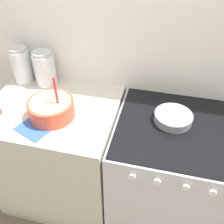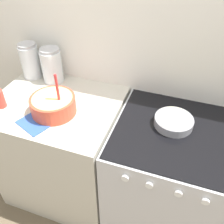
{
  "view_description": "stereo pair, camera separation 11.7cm",
  "coord_description": "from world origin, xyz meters",
  "px_view_note": "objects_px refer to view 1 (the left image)",
  "views": [
    {
      "loc": [
        0.26,
        -0.8,
        1.94
      ],
      "look_at": [
        -0.01,
        0.33,
        0.98
      ],
      "focal_mm": 40.0,
      "sensor_mm": 36.0,
      "label": 1
    },
    {
      "loc": [
        0.37,
        -0.77,
        1.94
      ],
      "look_at": [
        -0.01,
        0.33,
        0.98
      ],
      "focal_mm": 40.0,
      "sensor_mm": 36.0,
      "label": 2
    }
  ],
  "objects_px": {
    "stove": "(166,174)",
    "storage_jar_left": "(22,67)",
    "mixing_bowl": "(51,108)",
    "storage_jar_middle": "(45,71)",
    "baking_pan": "(173,117)"
  },
  "relations": [
    {
      "from": "storage_jar_left",
      "to": "baking_pan",
      "type": "bearing_deg",
      "value": -10.55
    },
    {
      "from": "storage_jar_middle",
      "to": "baking_pan",
      "type": "bearing_deg",
      "value": -12.57
    },
    {
      "from": "stove",
      "to": "baking_pan",
      "type": "distance_m",
      "value": 0.49
    },
    {
      "from": "storage_jar_left",
      "to": "mixing_bowl",
      "type": "bearing_deg",
      "value": -41.86
    },
    {
      "from": "mixing_bowl",
      "to": "baking_pan",
      "type": "relative_size",
      "value": 1.25
    },
    {
      "from": "stove",
      "to": "baking_pan",
      "type": "bearing_deg",
      "value": 120.49
    },
    {
      "from": "storage_jar_middle",
      "to": "mixing_bowl",
      "type": "bearing_deg",
      "value": -60.25
    },
    {
      "from": "storage_jar_left",
      "to": "storage_jar_middle",
      "type": "bearing_deg",
      "value": -0.0
    },
    {
      "from": "stove",
      "to": "storage_jar_middle",
      "type": "relative_size",
      "value": 3.64
    },
    {
      "from": "mixing_bowl",
      "to": "baking_pan",
      "type": "xyz_separation_m",
      "value": [
        0.73,
        0.13,
        -0.04
      ]
    },
    {
      "from": "stove",
      "to": "storage_jar_middle",
      "type": "bearing_deg",
      "value": 165.14
    },
    {
      "from": "baking_pan",
      "to": "storage_jar_middle",
      "type": "relative_size",
      "value": 0.9
    },
    {
      "from": "stove",
      "to": "storage_jar_left",
      "type": "height_order",
      "value": "storage_jar_left"
    },
    {
      "from": "stove",
      "to": "mixing_bowl",
      "type": "xyz_separation_m",
      "value": [
        -0.76,
        -0.08,
        0.53
      ]
    },
    {
      "from": "stove",
      "to": "storage_jar_left",
      "type": "bearing_deg",
      "value": 167.44
    }
  ]
}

